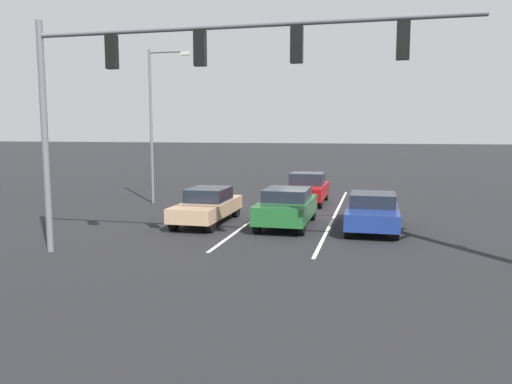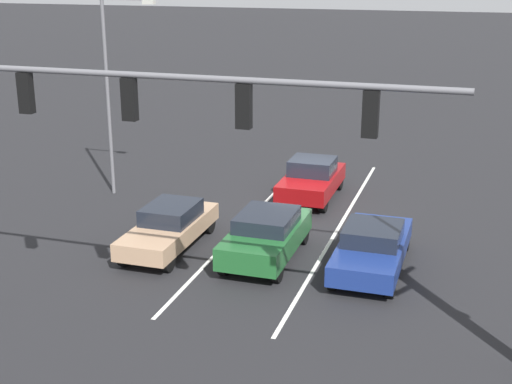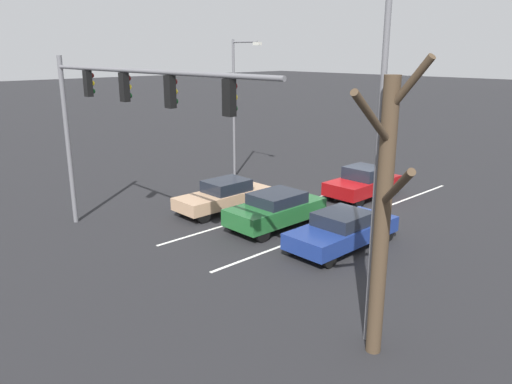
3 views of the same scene
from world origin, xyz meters
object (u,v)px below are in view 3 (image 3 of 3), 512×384
car_maroon_midlane_second (363,183)px  street_lamp_right_shoulder (237,99)px  bare_tree_near (384,206)px  street_lamp_left_shoulder (375,135)px  traffic_signal_gantry (116,105)px  car_darkgreen_midlane_front (276,209)px  car_navy_leftlane_front (343,230)px  car_tan_rightlane_front (224,195)px

car_maroon_midlane_second → street_lamp_right_shoulder: street_lamp_right_shoulder is taller
street_lamp_right_shoulder → bare_tree_near: street_lamp_right_shoulder is taller
car_maroon_midlane_second → street_lamp_left_shoulder: bearing=124.9°
street_lamp_right_shoulder → bare_tree_near: size_ratio=1.09×
traffic_signal_gantry → car_darkgreen_midlane_front: bearing=-110.3°
car_maroon_midlane_second → traffic_signal_gantry: size_ratio=0.33×
car_navy_leftlane_front → car_tan_rightlane_front: size_ratio=1.03×
car_navy_leftlane_front → car_darkgreen_midlane_front: size_ratio=1.09×
car_darkgreen_midlane_front → street_lamp_right_shoulder: size_ratio=0.56×
car_tan_rightlane_front → street_lamp_right_shoulder: bearing=-47.1°
car_tan_rightlane_front → bare_tree_near: size_ratio=0.65×
bare_tree_near → traffic_signal_gantry: bearing=6.0°
car_tan_rightlane_front → street_lamp_right_shoulder: 7.36m
street_lamp_right_shoulder → bare_tree_near: bearing=149.2°
car_navy_leftlane_front → street_lamp_left_shoulder: size_ratio=0.51×
bare_tree_near → car_navy_leftlane_front: bearing=-46.4°
car_darkgreen_midlane_front → street_lamp_right_shoulder: (7.53, -4.51, 3.72)m
street_lamp_right_shoulder → car_navy_leftlane_front: bearing=158.3°
car_maroon_midlane_second → bare_tree_near: size_ratio=0.58×
car_navy_leftlane_front → car_tan_rightlane_front: 6.50m
car_navy_leftlane_front → bare_tree_near: bare_tree_near is taller
car_tan_rightlane_front → car_maroon_midlane_second: bearing=-116.4°
car_darkgreen_midlane_front → traffic_signal_gantry: traffic_signal_gantry is taller
car_darkgreen_midlane_front → traffic_signal_gantry: 7.64m
car_navy_leftlane_front → car_maroon_midlane_second: size_ratio=1.15×
street_lamp_left_shoulder → car_maroon_midlane_second: bearing=-55.1°
car_darkgreen_midlane_front → traffic_signal_gantry: bearing=69.7°
traffic_signal_gantry → street_lamp_right_shoulder: 11.64m
car_tan_rightlane_front → street_lamp_left_shoulder: size_ratio=0.49×
car_darkgreen_midlane_front → car_tan_rightlane_front: 3.23m
street_lamp_right_shoulder → bare_tree_near: 18.03m
car_darkgreen_midlane_front → street_lamp_right_shoulder: street_lamp_right_shoulder is taller
car_maroon_midlane_second → bare_tree_near: (-8.01, 10.99, 2.97)m
street_lamp_right_shoulder → street_lamp_left_shoulder: size_ratio=0.83×
car_darkgreen_midlane_front → car_tan_rightlane_front: bearing=2.1°
car_navy_leftlane_front → car_maroon_midlane_second: car_maroon_midlane_second is taller
car_maroon_midlane_second → street_lamp_left_shoulder: size_ratio=0.44×
car_navy_leftlane_front → street_lamp_left_shoulder: 7.63m
car_tan_rightlane_front → traffic_signal_gantry: traffic_signal_gantry is taller
street_lamp_right_shoulder → bare_tree_near: (-15.48, 9.22, -0.75)m
car_maroon_midlane_second → bare_tree_near: 13.92m
car_navy_leftlane_front → car_darkgreen_midlane_front: bearing=3.7°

